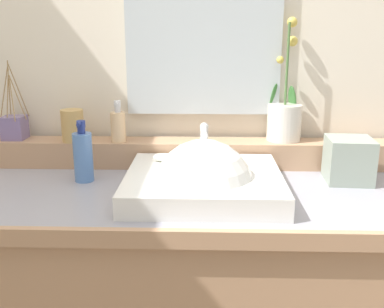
{
  "coord_description": "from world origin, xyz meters",
  "views": [
    {
      "loc": [
        0.06,
        -1.22,
        1.3
      ],
      "look_at": [
        0.02,
        -0.01,
        0.97
      ],
      "focal_mm": 41.93,
      "sensor_mm": 36.0,
      "label": 1
    }
  ],
  "objects_px": {
    "sink_basin": "(204,187)",
    "soap_dispenser": "(118,126)",
    "tumbler_cup": "(73,126)",
    "tissue_box": "(349,160)",
    "lotion_bottle": "(83,156)",
    "potted_plant": "(284,116)",
    "reed_diffuser": "(15,127)",
    "soap_bar": "(165,157)"
  },
  "relations": [
    {
      "from": "potted_plant",
      "to": "reed_diffuser",
      "type": "height_order",
      "value": "potted_plant"
    },
    {
      "from": "potted_plant",
      "to": "soap_dispenser",
      "type": "distance_m",
      "value": 0.55
    },
    {
      "from": "potted_plant",
      "to": "lotion_bottle",
      "type": "bearing_deg",
      "value": -163.28
    },
    {
      "from": "soap_bar",
      "to": "tumbler_cup",
      "type": "relative_size",
      "value": 0.67
    },
    {
      "from": "sink_basin",
      "to": "tissue_box",
      "type": "height_order",
      "value": "sink_basin"
    },
    {
      "from": "tumbler_cup",
      "to": "potted_plant",
      "type": "bearing_deg",
      "value": 3.26
    },
    {
      "from": "soap_dispenser",
      "to": "tumbler_cup",
      "type": "height_order",
      "value": "soap_dispenser"
    },
    {
      "from": "sink_basin",
      "to": "tissue_box",
      "type": "xyz_separation_m",
      "value": [
        0.43,
        0.13,
        0.04
      ]
    },
    {
      "from": "tumbler_cup",
      "to": "lotion_bottle",
      "type": "height_order",
      "value": "tumbler_cup"
    },
    {
      "from": "tissue_box",
      "to": "lotion_bottle",
      "type": "bearing_deg",
      "value": -178.4
    },
    {
      "from": "sink_basin",
      "to": "soap_bar",
      "type": "bearing_deg",
      "value": 133.88
    },
    {
      "from": "potted_plant",
      "to": "reed_diffuser",
      "type": "xyz_separation_m",
      "value": [
        -0.9,
        -0.01,
        -0.04
      ]
    },
    {
      "from": "potted_plant",
      "to": "reed_diffuser",
      "type": "bearing_deg",
      "value": -179.11
    },
    {
      "from": "potted_plant",
      "to": "reed_diffuser",
      "type": "relative_size",
      "value": 1.51
    },
    {
      "from": "soap_bar",
      "to": "lotion_bottle",
      "type": "height_order",
      "value": "lotion_bottle"
    },
    {
      "from": "sink_basin",
      "to": "soap_bar",
      "type": "distance_m",
      "value": 0.18
    },
    {
      "from": "sink_basin",
      "to": "tumbler_cup",
      "type": "height_order",
      "value": "tumbler_cup"
    },
    {
      "from": "reed_diffuser",
      "to": "lotion_bottle",
      "type": "bearing_deg",
      "value": -32.31
    },
    {
      "from": "tissue_box",
      "to": "tumbler_cup",
      "type": "bearing_deg",
      "value": 171.7
    },
    {
      "from": "sink_basin",
      "to": "potted_plant",
      "type": "distance_m",
      "value": 0.42
    },
    {
      "from": "potted_plant",
      "to": "tissue_box",
      "type": "bearing_deg",
      "value": -44.49
    },
    {
      "from": "soap_bar",
      "to": "soap_dispenser",
      "type": "relative_size",
      "value": 0.52
    },
    {
      "from": "sink_basin",
      "to": "soap_dispenser",
      "type": "bearing_deg",
      "value": 137.74
    },
    {
      "from": "tumbler_cup",
      "to": "tissue_box",
      "type": "height_order",
      "value": "tumbler_cup"
    },
    {
      "from": "potted_plant",
      "to": "soap_dispenser",
      "type": "relative_size",
      "value": 2.9
    },
    {
      "from": "potted_plant",
      "to": "lotion_bottle",
      "type": "height_order",
      "value": "potted_plant"
    },
    {
      "from": "potted_plant",
      "to": "tumbler_cup",
      "type": "bearing_deg",
      "value": -176.74
    },
    {
      "from": "soap_bar",
      "to": "reed_diffuser",
      "type": "relative_size",
      "value": 0.27
    },
    {
      "from": "tumbler_cup",
      "to": "tissue_box",
      "type": "xyz_separation_m",
      "value": [
        0.86,
        -0.13,
        -0.07
      ]
    },
    {
      "from": "soap_bar",
      "to": "lotion_bottle",
      "type": "xyz_separation_m",
      "value": [
        -0.24,
        -0.01,
        0.01
      ]
    },
    {
      "from": "sink_basin",
      "to": "potted_plant",
      "type": "relative_size",
      "value": 1.08
    },
    {
      "from": "tumbler_cup",
      "to": "reed_diffuser",
      "type": "height_order",
      "value": "reed_diffuser"
    },
    {
      "from": "soap_bar",
      "to": "potted_plant",
      "type": "distance_m",
      "value": 0.43
    },
    {
      "from": "tumbler_cup",
      "to": "lotion_bottle",
      "type": "distance_m",
      "value": 0.17
    },
    {
      "from": "potted_plant",
      "to": "tumbler_cup",
      "type": "relative_size",
      "value": 3.76
    },
    {
      "from": "soap_dispenser",
      "to": "tumbler_cup",
      "type": "distance_m",
      "value": 0.15
    },
    {
      "from": "soap_dispenser",
      "to": "reed_diffuser",
      "type": "xyz_separation_m",
      "value": [
        -0.35,
        0.03,
        -0.01
      ]
    },
    {
      "from": "soap_dispenser",
      "to": "tumbler_cup",
      "type": "xyz_separation_m",
      "value": [
        -0.15,
        0.0,
        -0.0
      ]
    },
    {
      "from": "reed_diffuser",
      "to": "lotion_bottle",
      "type": "height_order",
      "value": "reed_diffuser"
    },
    {
      "from": "lotion_bottle",
      "to": "potted_plant",
      "type": "bearing_deg",
      "value": 16.72
    },
    {
      "from": "potted_plant",
      "to": "sink_basin",
      "type": "bearing_deg",
      "value": -131.64
    },
    {
      "from": "sink_basin",
      "to": "soap_dispenser",
      "type": "distance_m",
      "value": 0.4
    }
  ]
}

